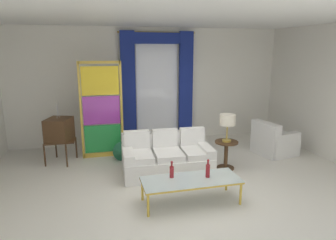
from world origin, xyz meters
TOP-DOWN VIEW (x-y plane):
  - ground_plane at (0.00, 0.00)m, footprint 16.00×16.00m
  - wall_rear at (0.00, 3.06)m, footprint 8.00×0.12m
  - wall_right at (3.66, 0.60)m, footprint 0.12×7.00m
  - ceiling_slab at (0.00, 0.80)m, footprint 8.00×7.60m
  - curtained_window at (0.18, 2.89)m, footprint 2.00×0.17m
  - couch_white_long at (-0.11, 0.73)m, footprint 1.79×0.99m
  - coffee_table at (-0.02, -0.59)m, footprint 1.59×0.61m
  - bottle_blue_decanter at (-0.31, -0.45)m, footprint 0.07×0.07m
  - bottle_crystal_tall at (0.26, -0.58)m, footprint 0.07×0.07m
  - vintage_tv at (-2.24, 1.85)m, footprint 0.67×0.72m
  - armchair_white at (2.62, 1.19)m, footprint 0.95×0.94m
  - stained_glass_divider at (-1.31, 1.99)m, footprint 0.95×0.05m
  - peacock_figurine at (-0.90, 1.54)m, footprint 0.44×0.60m
  - round_side_table at (1.14, 0.61)m, footprint 0.48×0.48m
  - table_lamp_brass at (1.14, 0.61)m, footprint 0.32×0.32m

SIDE VIEW (x-z plane):
  - ground_plane at x=0.00m, z-range 0.00..0.00m
  - peacock_figurine at x=-0.90m, z-range -0.03..0.47m
  - armchair_white at x=2.62m, z-range -0.11..0.69m
  - couch_white_long at x=-0.11m, z-range -0.13..0.73m
  - round_side_table at x=1.14m, z-range 0.06..0.65m
  - coffee_table at x=-0.02m, z-range 0.17..0.58m
  - bottle_blue_decanter at x=-0.31m, z-range 0.38..0.66m
  - bottle_crystal_tall at x=0.26m, z-range 0.38..0.69m
  - vintage_tv at x=-2.24m, z-range 0.06..1.40m
  - table_lamp_brass at x=1.14m, z-range 0.74..1.31m
  - stained_glass_divider at x=-1.31m, z-range -0.04..2.16m
  - wall_rear at x=0.00m, z-range 0.00..3.00m
  - wall_right at x=3.66m, z-range 0.00..3.00m
  - curtained_window at x=0.18m, z-range 0.39..3.09m
  - ceiling_slab at x=0.00m, z-range 3.00..3.04m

